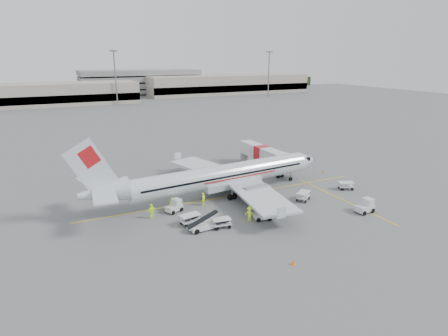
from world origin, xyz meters
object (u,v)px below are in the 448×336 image
at_px(aircraft, 224,161).
at_px(tug_fore, 365,206).
at_px(belt_loader, 204,220).
at_px(jet_bridge, 262,158).
at_px(tug_mid, 263,213).
at_px(tug_aft, 174,206).

distance_m(aircraft, tug_fore, 20.09).
distance_m(belt_loader, tug_fore, 21.50).
height_order(jet_bridge, tug_mid, jet_bridge).
bearing_deg(aircraft, tug_fore, -50.04).
relative_size(jet_bridge, tug_fore, 6.67).
bearing_deg(tug_aft, tug_fore, -50.79).
height_order(belt_loader, tug_fore, belt_loader).
xyz_separation_m(tug_mid, tug_aft, (-9.33, 7.15, 0.01)).
height_order(belt_loader, tug_aft, belt_loader).
xyz_separation_m(jet_bridge, tug_fore, (1.91, -23.13, -1.18)).
bearing_deg(tug_fore, tug_aft, 148.92).
xyz_separation_m(jet_bridge, tug_mid, (-11.39, -19.29, -1.28)).
distance_m(tug_fore, tug_mid, 13.84).
distance_m(tug_fore, tug_aft, 25.15).
height_order(belt_loader, tug_mid, belt_loader).
bearing_deg(aircraft, belt_loader, -132.18).
bearing_deg(belt_loader, tug_fore, -14.84).
distance_m(belt_loader, tug_mid, 7.78).
bearing_deg(jet_bridge, tug_fore, -87.02).
bearing_deg(aircraft, tug_aft, -166.96).
bearing_deg(tug_mid, jet_bridge, 72.96).
height_order(aircraft, belt_loader, aircraft).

